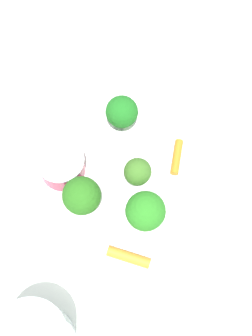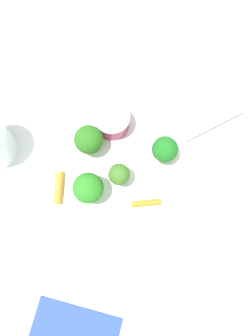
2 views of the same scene
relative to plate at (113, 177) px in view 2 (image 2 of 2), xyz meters
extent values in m
plane|color=white|center=(0.00, 0.00, -0.01)|extent=(2.40, 2.40, 0.00)
cylinder|color=white|center=(0.00, 0.00, 0.00)|extent=(0.28, 0.28, 0.01)
cylinder|color=#982644|center=(-0.09, -0.03, 0.02)|extent=(0.06, 0.06, 0.04)
cylinder|color=silver|center=(-0.09, -0.03, 0.04)|extent=(0.06, 0.06, 0.00)
cylinder|color=#94C067|center=(-0.06, 0.07, 0.01)|extent=(0.01, 0.01, 0.02)
sphere|color=#1B691D|center=(-0.06, 0.07, 0.04)|extent=(0.04, 0.04, 0.04)
cylinder|color=#7EBD5C|center=(0.00, 0.01, 0.02)|extent=(0.01, 0.01, 0.02)
sphere|color=#396B23|center=(0.00, 0.01, 0.04)|extent=(0.03, 0.03, 0.03)
cylinder|color=#9BBA70|center=(0.04, -0.03, 0.02)|extent=(0.01, 0.01, 0.02)
sphere|color=#287B20|center=(0.04, -0.03, 0.04)|extent=(0.05, 0.05, 0.05)
cylinder|color=#82AF57|center=(-0.04, -0.05, 0.01)|extent=(0.01, 0.01, 0.02)
sphere|color=#28681B|center=(-0.04, -0.05, 0.04)|extent=(0.05, 0.05, 0.05)
cylinder|color=orange|center=(0.03, 0.06, 0.01)|extent=(0.03, 0.05, 0.01)
cylinder|color=orange|center=(0.05, -0.08, 0.01)|extent=(0.05, 0.03, 0.01)
cube|color=silver|center=(-0.13, 0.13, 0.01)|extent=(0.12, 0.12, 0.00)
cube|color=silver|center=(-0.06, 0.06, 0.01)|extent=(0.02, 0.02, 0.00)
cube|color=silver|center=(-0.06, 0.06, 0.01)|extent=(0.02, 0.02, 0.00)
cube|color=silver|center=(-0.06, 0.06, 0.01)|extent=(0.02, 0.02, 0.00)
cube|color=silver|center=(-0.06, 0.06, 0.01)|extent=(0.02, 0.02, 0.00)
camera|label=1|loc=(0.11, -0.18, 0.61)|focal=54.29mm
camera|label=2|loc=(0.09, 0.05, 0.48)|focal=31.34mm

